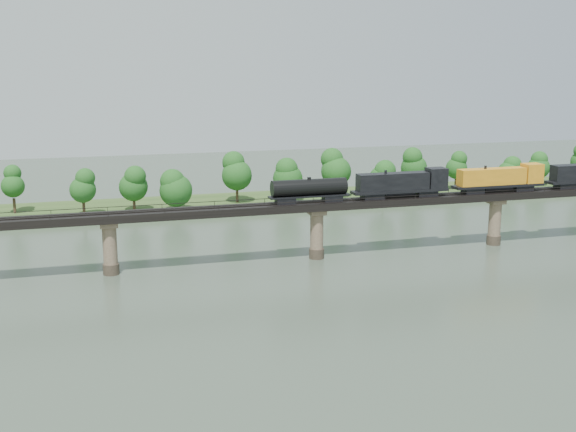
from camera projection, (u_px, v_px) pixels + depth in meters
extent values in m
plane|color=#344234|center=(374.00, 307.00, 116.15)|extent=(400.00, 400.00, 0.00)
cube|color=#2D471C|center=(254.00, 203.00, 195.85)|extent=(300.00, 24.00, 1.60)
cylinder|color=#473A2D|center=(111.00, 269.00, 133.46)|extent=(3.00, 3.00, 2.00)
cylinder|color=#846D56|center=(110.00, 245.00, 132.49)|extent=(2.60, 2.60, 9.00)
cube|color=#846D56|center=(109.00, 224.00, 131.64)|extent=(3.20, 3.20, 1.00)
cylinder|color=#473A2D|center=(316.00, 253.00, 144.13)|extent=(3.00, 3.00, 2.00)
cylinder|color=#846D56|center=(317.00, 231.00, 143.16)|extent=(2.60, 2.60, 9.00)
cube|color=#846D56|center=(317.00, 212.00, 142.31)|extent=(3.20, 3.20, 1.00)
cylinder|color=#473A2D|center=(494.00, 240.00, 154.80)|extent=(3.00, 3.00, 2.00)
cylinder|color=#846D56|center=(495.00, 219.00, 153.84)|extent=(2.60, 2.60, 9.00)
cube|color=#846D56|center=(496.00, 201.00, 152.98)|extent=(3.20, 3.20, 1.00)
cube|color=black|center=(317.00, 206.00, 142.04)|extent=(220.00, 5.00, 1.50)
cube|color=black|center=(318.00, 202.00, 141.16)|extent=(220.00, 0.12, 0.16)
cube|color=black|center=(316.00, 201.00, 142.57)|extent=(220.00, 0.12, 0.16)
cube|color=black|center=(321.00, 201.00, 139.47)|extent=(220.00, 0.10, 0.10)
cube|color=black|center=(313.00, 196.00, 143.98)|extent=(220.00, 0.10, 0.10)
cube|color=black|center=(321.00, 202.00, 139.55)|extent=(0.08, 0.08, 0.70)
cube|color=black|center=(313.00, 198.00, 144.06)|extent=(0.08, 0.08, 0.70)
cylinder|color=#382619|center=(14.00, 206.00, 178.26)|extent=(0.70, 0.70, 3.71)
sphere|color=#144915|center=(13.00, 186.00, 177.20)|extent=(5.67, 5.67, 5.67)
sphere|color=#144915|center=(12.00, 174.00, 176.54)|extent=(4.25, 4.25, 4.25)
cylinder|color=#382619|center=(84.00, 209.00, 175.29)|extent=(0.70, 0.70, 3.51)
sphere|color=#144915|center=(83.00, 190.00, 174.29)|extent=(6.31, 6.31, 6.31)
sphere|color=#144915|center=(82.00, 178.00, 173.66)|extent=(4.73, 4.73, 4.73)
cylinder|color=#382619|center=(134.00, 204.00, 180.93)|extent=(0.70, 0.70, 3.34)
sphere|color=#144915|center=(133.00, 187.00, 179.98)|extent=(7.18, 7.18, 7.18)
sphere|color=#144915|center=(133.00, 176.00, 179.38)|extent=(5.39, 5.39, 5.39)
cylinder|color=#382619|center=(176.00, 205.00, 181.19)|extent=(0.70, 0.70, 2.83)
sphere|color=#144915|center=(176.00, 190.00, 180.38)|extent=(8.26, 8.26, 8.26)
sphere|color=#144915|center=(176.00, 181.00, 179.88)|extent=(6.19, 6.19, 6.19)
cylinder|color=#382619|center=(237.00, 195.00, 191.73)|extent=(0.70, 0.70, 3.96)
sphere|color=#144915|center=(237.00, 175.00, 190.60)|extent=(8.07, 8.07, 8.07)
sphere|color=#144915|center=(237.00, 163.00, 189.89)|extent=(6.05, 6.05, 6.05)
cylinder|color=#382619|center=(288.00, 195.00, 193.98)|extent=(0.70, 0.70, 3.27)
sphere|color=#144915|center=(288.00, 179.00, 193.05)|extent=(8.03, 8.03, 8.03)
sphere|color=#144915|center=(288.00, 169.00, 192.47)|extent=(6.02, 6.02, 6.02)
cylinder|color=#382619|center=(336.00, 190.00, 198.78)|extent=(0.70, 0.70, 3.92)
sphere|color=#144915|center=(336.00, 171.00, 197.66)|extent=(8.29, 8.29, 8.29)
sphere|color=#144915|center=(336.00, 160.00, 196.96)|extent=(6.21, 6.21, 6.21)
cylinder|color=#382619|center=(382.00, 194.00, 195.25)|extent=(0.70, 0.70, 3.02)
sphere|color=#144915|center=(383.00, 180.00, 194.39)|extent=(7.74, 7.74, 7.74)
sphere|color=#144915|center=(383.00, 170.00, 193.85)|extent=(5.80, 5.80, 5.80)
cylinder|color=#382619|center=(413.00, 185.00, 206.85)|extent=(0.70, 0.70, 3.80)
sphere|color=#144915|center=(414.00, 168.00, 205.77)|extent=(7.47, 7.47, 7.47)
sphere|color=#144915|center=(414.00, 157.00, 205.09)|extent=(5.60, 5.60, 5.60)
cylinder|color=#382619|center=(456.00, 184.00, 210.76)|extent=(0.70, 0.70, 3.38)
sphere|color=#144915|center=(456.00, 168.00, 209.79)|extent=(6.23, 6.23, 6.23)
sphere|color=#144915|center=(457.00, 159.00, 209.19)|extent=(4.67, 4.67, 4.67)
cylinder|color=#382619|center=(508.00, 186.00, 209.01)|extent=(0.70, 0.70, 2.77)
sphere|color=#144915|center=(509.00, 173.00, 208.21)|extent=(7.04, 7.04, 7.04)
sphere|color=#144915|center=(510.00, 165.00, 207.72)|extent=(5.28, 5.28, 5.28)
cylinder|color=#382619|center=(538.00, 181.00, 217.40)|extent=(0.70, 0.70, 2.94)
sphere|color=#144915|center=(539.00, 168.00, 216.56)|extent=(6.73, 6.73, 6.73)
sphere|color=#144915|center=(539.00, 160.00, 216.03)|extent=(5.05, 5.05, 5.05)
cube|color=black|center=(565.00, 185.00, 156.93)|extent=(4.29, 2.58, 1.18)
cube|color=black|center=(522.00, 188.00, 154.06)|extent=(4.29, 2.58, 1.18)
cube|color=black|center=(473.00, 190.00, 150.91)|extent=(4.29, 2.58, 1.18)
cube|color=black|center=(498.00, 185.00, 152.33)|extent=(20.40, 3.22, 0.54)
cube|color=orange|center=(492.00, 177.00, 151.47)|extent=(15.03, 2.90, 3.44)
cube|color=orange|center=(532.00, 173.00, 153.98)|extent=(3.87, 3.22, 4.08)
cylinder|color=black|center=(498.00, 188.00, 152.45)|extent=(6.44, 1.50, 1.50)
cube|color=black|center=(426.00, 193.00, 148.05)|extent=(4.29, 2.58, 1.18)
cube|color=black|center=(373.00, 196.00, 144.90)|extent=(4.29, 2.58, 1.18)
cube|color=black|center=(400.00, 191.00, 146.31)|extent=(20.40, 3.22, 0.54)
cube|color=black|center=(393.00, 181.00, 145.45)|extent=(15.03, 2.90, 3.44)
cube|color=black|center=(436.00, 178.00, 147.96)|extent=(3.87, 3.22, 4.08)
cylinder|color=black|center=(400.00, 194.00, 146.44)|extent=(6.44, 1.50, 1.50)
cube|color=black|center=(332.00, 198.00, 142.60)|extent=(3.76, 2.36, 1.18)
cube|color=black|center=(285.00, 201.00, 140.03)|extent=(3.76, 2.36, 1.18)
cube|color=black|center=(309.00, 196.00, 141.17)|extent=(16.11, 2.58, 0.32)
cylinder|color=black|center=(309.00, 187.00, 140.80)|extent=(15.03, 3.22, 3.22)
cylinder|color=black|center=(309.00, 179.00, 140.43)|extent=(0.75, 0.75, 0.54)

